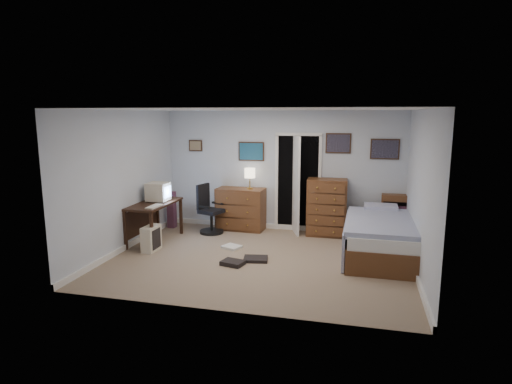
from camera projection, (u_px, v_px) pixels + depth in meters
floor at (260, 260)px, 7.26m from camera, size 5.00×4.00×0.02m
computer_desk at (150, 211)px, 8.20m from camera, size 0.63×1.32×0.76m
crt_monitor at (158, 192)px, 8.25m from camera, size 0.40×0.37×0.36m
keyboard at (154, 206)px, 7.77m from camera, size 0.16×0.41×0.02m
pc_tower at (151, 238)px, 7.67m from camera, size 0.22×0.43×0.46m
office_chair at (209, 214)px, 8.81m from camera, size 0.62×0.62×1.01m
media_stack at (172, 210)px, 9.22m from camera, size 0.16×0.16×0.79m
low_dresser at (241, 209)px, 9.07m from camera, size 1.02×0.55×0.89m
table_lamp at (250, 174)px, 8.89m from camera, size 0.23×0.23×0.43m
doorway at (300, 181)px, 9.17m from camera, size 0.96×1.12×2.05m
tall_dresser at (327, 207)px, 8.60m from camera, size 0.80×0.49×1.15m
headboard_bookcase at (406, 216)px, 8.36m from camera, size 0.98×0.30×0.87m
bed at (380, 236)px, 7.38m from camera, size 1.22×2.24×0.73m
wall_posters at (309, 148)px, 8.70m from camera, size 4.38×0.04×0.60m
floor_clutter at (241, 258)px, 7.24m from camera, size 1.01×1.21×0.07m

